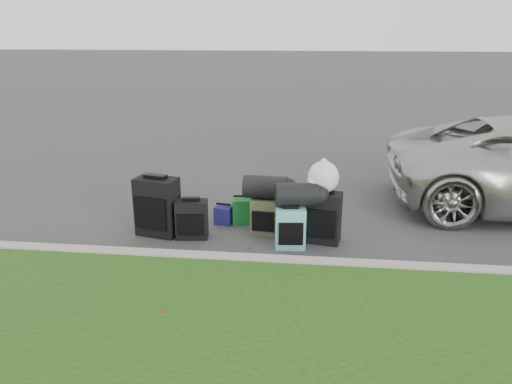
# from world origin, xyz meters

# --- Properties ---
(ground) EXTENTS (120.00, 120.00, 0.00)m
(ground) POSITION_xyz_m (0.00, 0.00, 0.00)
(ground) COLOR #383535
(ground) RESTS_ON ground
(curb) EXTENTS (120.00, 0.18, 0.15)m
(curb) POSITION_xyz_m (0.00, -1.00, 0.07)
(curb) COLOR #9E937F
(curb) RESTS_ON ground
(suitcase_small_black) EXTENTS (0.45, 0.28, 0.52)m
(suitcase_small_black) POSITION_xyz_m (-0.92, -0.19, 0.26)
(suitcase_small_black) COLOR black
(suitcase_small_black) RESTS_ON ground
(suitcase_large_black_left) EXTENTS (0.61, 0.44, 0.80)m
(suitcase_large_black_left) POSITION_xyz_m (-1.40, -0.12, 0.40)
(suitcase_large_black_left) COLOR black
(suitcase_large_black_left) RESTS_ON ground
(suitcase_olive) EXTENTS (0.38, 0.26, 0.50)m
(suitcase_olive) POSITION_xyz_m (0.04, 0.06, 0.25)
(suitcase_olive) COLOR #3E3F28
(suitcase_olive) RESTS_ON ground
(suitcase_teal) EXTENTS (0.40, 0.26, 0.54)m
(suitcase_teal) POSITION_xyz_m (0.41, -0.36, 0.27)
(suitcase_teal) COLOR teal
(suitcase_teal) RESTS_ON ground
(suitcase_large_black_right) EXTENTS (0.50, 0.35, 0.68)m
(suitcase_large_black_right) POSITION_xyz_m (0.82, -0.12, 0.34)
(suitcase_large_black_right) COLOR black
(suitcase_large_black_right) RESTS_ON ground
(tote_green) EXTENTS (0.36, 0.31, 0.36)m
(tote_green) POSITION_xyz_m (-0.31, 0.44, 0.18)
(tote_green) COLOR #166727
(tote_green) RESTS_ON ground
(tote_navy) EXTENTS (0.27, 0.23, 0.26)m
(tote_navy) POSITION_xyz_m (-0.59, 0.36, 0.13)
(tote_navy) COLOR navy
(tote_navy) RESTS_ON ground
(duffel_left) EXTENTS (0.60, 0.34, 0.31)m
(duffel_left) POSITION_xyz_m (0.04, 0.09, 0.66)
(duffel_left) COLOR black
(duffel_left) RESTS_ON suitcase_olive
(duffel_right) EXTENTS (0.59, 0.39, 0.30)m
(duffel_right) POSITION_xyz_m (0.48, -0.27, 0.69)
(duffel_right) COLOR black
(duffel_right) RESTS_ON suitcase_teal
(trash_bag) EXTENTS (0.40, 0.40, 0.40)m
(trash_bag) POSITION_xyz_m (0.80, -0.09, 0.88)
(trash_bag) COLOR white
(trash_bag) RESTS_ON suitcase_large_black_right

